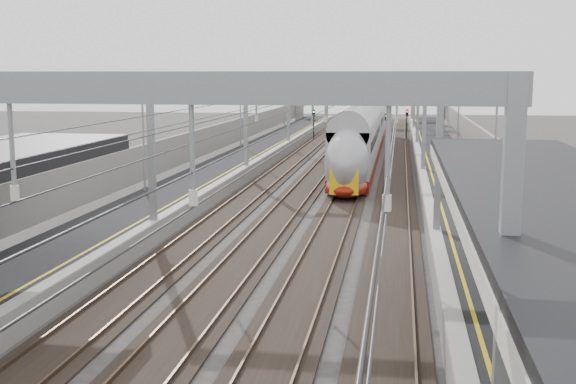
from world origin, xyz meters
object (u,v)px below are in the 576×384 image
(bench, at_px, (554,289))
(overbridge, at_px, (369,89))
(train, at_px, (364,136))
(signal_green, at_px, (314,119))

(bench, bearing_deg, overbridge, 95.90)
(train, bearing_deg, bench, -80.19)
(overbridge, relative_size, bench, 12.21)
(train, bearing_deg, signal_green, 110.30)
(overbridge, bearing_deg, signal_green, -101.29)
(bench, distance_m, signal_green, 63.69)
(signal_green, bearing_deg, overbridge, 78.71)
(overbridge, distance_m, train, 44.31)
(train, height_order, bench, train)
(train, bearing_deg, overbridge, 91.95)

